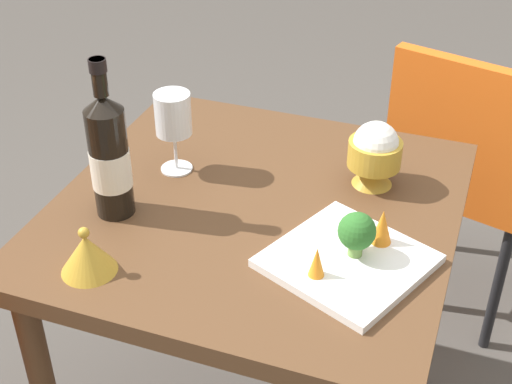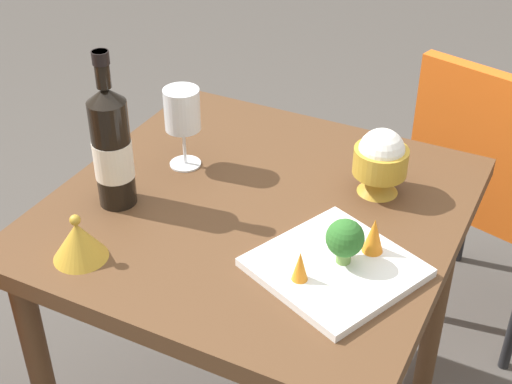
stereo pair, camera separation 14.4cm
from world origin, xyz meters
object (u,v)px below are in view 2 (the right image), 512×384
Objects in this scene: broccoli_floret at (345,239)px; carrot_garnish_left at (300,266)px; serving_plate at (335,267)px; carrot_garnish_right at (374,235)px; chair_near_window at (493,178)px; rice_bowl_lid at (79,240)px; wine_bottle at (112,147)px; wine_glass at (182,112)px; rice_bowl at (381,161)px.

carrot_garnish_left is (-0.08, 0.05, -0.02)m from broccoli_floret.
carrot_garnish_right is (0.06, -0.05, 0.04)m from serving_plate.
rice_bowl_lid is at bearing -105.92° from chair_near_window.
chair_near_window is 2.64× the size of wine_bottle.
broccoli_floret reaches higher than carrot_garnish_left.
wine_bottle is at bearing 165.74° from wine_glass.
rice_bowl_lid reaches higher than serving_plate.
rice_bowl_lid is 0.47m from broccoli_floret.
rice_bowl_lid is at bearing -165.94° from wine_bottle.
wine_glass is at bearing 67.93° from broccoli_floret.
wine_glass is 0.37m from rice_bowl_lid.
serving_plate is 0.08m from carrot_garnish_left.
chair_near_window is 1.04m from wine_bottle.
rice_bowl is 1.65× the size of broccoli_floret.
wine_glass is at bearing -0.31° from rice_bowl_lid.
rice_bowl_lid is at bearing 111.90° from serving_plate.
serving_plate is (-0.01, -0.47, -0.12)m from wine_bottle.
broccoli_floret is at bearing -174.47° from rice_bowl.
carrot_garnish_left is (-0.34, 0.02, -0.03)m from rice_bowl.
wine_bottle reaches higher than broccoli_floret.
chair_near_window is 8.50× the size of rice_bowl_lid.
serving_plate is at bearing -68.10° from rice_bowl_lid.
carrot_garnish_left is at bearing 175.95° from rice_bowl.
broccoli_floret is at bearing -112.07° from wine_glass.
chair_near_window is at bearing -18.95° from rice_bowl.
rice_bowl reaches higher than broccoli_floret.
chair_near_window is at bearing -39.23° from wine_bottle.
carrot_garnish_left is at bearing -87.37° from chair_near_window.
wine_glass reaches higher than rice_bowl_lid.
broccoli_floret is 1.48× the size of carrot_garnish_left.
rice_bowl_lid is 1.73× the size of carrot_garnish_left.
carrot_garnish_left is (-0.07, -0.43, -0.08)m from wine_bottle.
chair_near_window reaches higher than serving_plate.
chair_near_window is 4.75× the size of wine_glass.
broccoli_floret reaches higher than serving_plate.
rice_bowl is at bearing 16.14° from carrot_garnish_right.
broccoli_floret is at bearing 145.85° from carrot_garnish_right.
carrot_garnish_left is (-0.07, 0.04, 0.04)m from serving_plate.
wine_bottle is at bearing 14.06° from rice_bowl_lid.
wine_bottle is 0.48m from broccoli_floret.
carrot_garnish_right is at bearing -63.35° from rice_bowl_lid.
wine_glass is 3.10× the size of carrot_garnish_left.
broccoli_floret is 1.25× the size of carrot_garnish_right.
serving_plate is at bearing -176.69° from rice_bowl.
wine_glass reaches higher than chair_near_window.
carrot_garnish_left reaches higher than serving_plate.
wine_glass is at bearing 75.27° from carrot_garnish_right.
broccoli_floret is at bearing -89.22° from wine_bottle.
carrot_garnish_right is (-0.21, -0.06, -0.02)m from rice_bowl.
chair_near_window is 0.81m from serving_plate.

